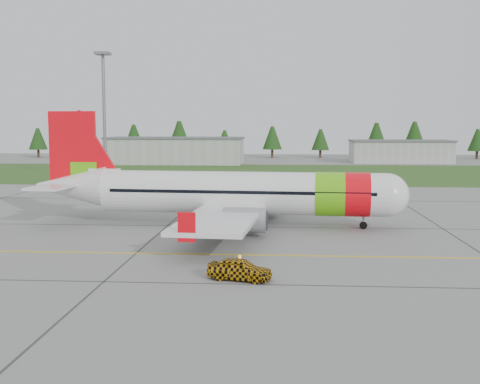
{
  "coord_description": "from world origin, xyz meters",
  "views": [
    {
      "loc": [
        -4.53,
        -34.2,
        9.25
      ],
      "look_at": [
        -8.08,
        17.41,
        3.49
      ],
      "focal_mm": 45.0,
      "sensor_mm": 36.0,
      "label": 1
    }
  ],
  "objects": [
    {
      "name": "ground",
      "position": [
        0.0,
        0.0,
        0.0
      ],
      "size": [
        320.0,
        320.0,
        0.0
      ],
      "primitive_type": "plane",
      "color": "gray",
      "rests_on": "ground"
    },
    {
      "name": "treeline",
      "position": [
        0.0,
        138.0,
        5.0
      ],
      "size": [
        160.0,
        8.0,
        10.0
      ],
      "primitive_type": null,
      "color": "#1C3F14",
      "rests_on": "ground"
    },
    {
      "name": "hangar_east",
      "position": [
        25.0,
        118.0,
        2.6
      ],
      "size": [
        24.0,
        12.0,
        5.2
      ],
      "primitive_type": "cube",
      "color": "#A8A8A3",
      "rests_on": "ground"
    },
    {
      "name": "hangar_west",
      "position": [
        -30.0,
        110.0,
        3.0
      ],
      "size": [
        32.0,
        14.0,
        6.0
      ],
      "primitive_type": "cube",
      "color": "#A8A8A3",
      "rests_on": "ground"
    },
    {
      "name": "follow_me_car",
      "position": [
        -6.97,
        1.02,
        1.95
      ],
      "size": [
        1.69,
        1.86,
        3.9
      ],
      "primitive_type": "imported",
      "rotation": [
        0.0,
        0.0,
        1.31
      ],
      "color": "#E8A70C",
      "rests_on": "ground"
    },
    {
      "name": "service_van",
      "position": [
        -12.81,
        58.26,
        2.02
      ],
      "size": [
        1.8,
        1.76,
        4.03
      ],
      "primitive_type": "imported",
      "rotation": [
        0.0,
        0.0,
        -0.38
      ],
      "color": "silver",
      "rests_on": "ground"
    },
    {
      "name": "grass_strip",
      "position": [
        0.0,
        82.0,
        0.01
      ],
      "size": [
        320.0,
        50.0,
        0.03
      ],
      "primitive_type": "cube",
      "color": "#30561E",
      "rests_on": "ground"
    },
    {
      "name": "aircraft",
      "position": [
        -8.93,
        20.47,
        3.05
      ],
      "size": [
        34.9,
        32.22,
        10.57
      ],
      "rotation": [
        0.0,
        0.0,
        -0.07
      ],
      "color": "white",
      "rests_on": "ground"
    },
    {
      "name": "floodlight_mast",
      "position": [
        -32.0,
        58.0,
        10.0
      ],
      "size": [
        0.5,
        0.5,
        20.0
      ],
      "primitive_type": "cylinder",
      "color": "slate",
      "rests_on": "ground"
    },
    {
      "name": "taxi_guideline",
      "position": [
        0.0,
        8.0,
        0.01
      ],
      "size": [
        120.0,
        0.25,
        0.02
      ],
      "primitive_type": "cube",
      "color": "gold",
      "rests_on": "ground"
    }
  ]
}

